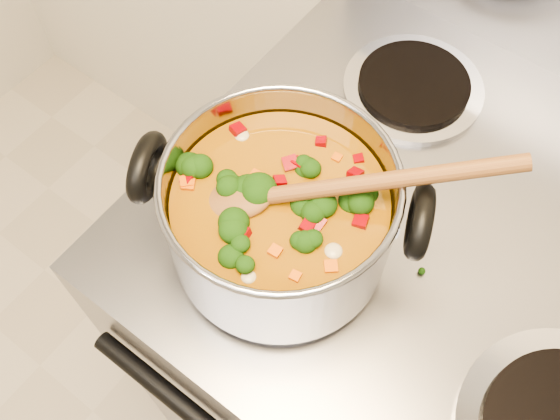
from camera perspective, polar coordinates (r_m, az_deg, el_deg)
name	(u,v)px	position (r m, az deg, el deg)	size (l,w,h in m)	color
electric_range	(408,354)	(1.16, 11.67, -12.74)	(0.74, 0.67, 1.08)	gray
stockpot	(280,215)	(0.64, 0.00, -0.47)	(0.30, 0.24, 0.14)	gray
wooden_spoon	(305,191)	(0.60, 2.29, 1.73)	(0.27, 0.21, 0.10)	brown
cooktop_crumbs	(279,223)	(0.72, -0.11, -1.20)	(0.31, 0.05, 0.01)	black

